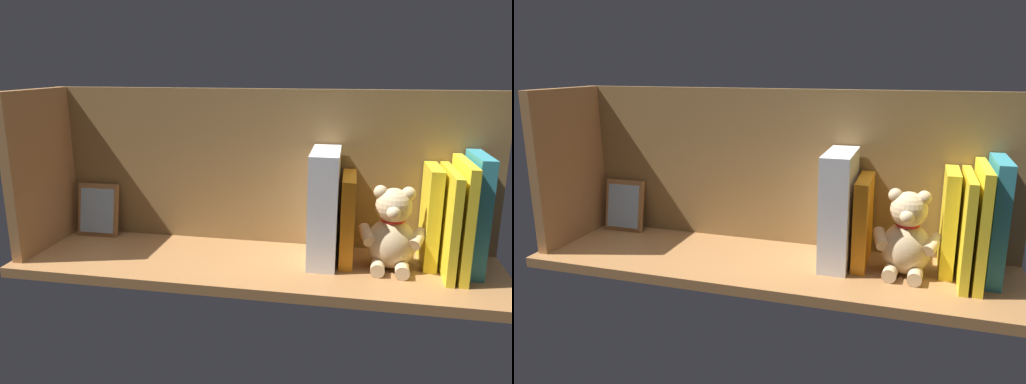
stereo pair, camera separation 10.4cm
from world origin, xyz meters
TOP-DOWN VIEW (x-y plane):
  - ground_plane at (0.00, 0.00)cm, footprint 105.15×29.57cm
  - shelf_back_panel at (0.00, -12.53)cm, footprint 105.15×1.50cm
  - shelf_side_divider at (50.57, 0.00)cm, footprint 2.40×23.57cm
  - book_0 at (-45.12, -4.11)cm, footprint 2.95×14.54cm
  - book_1 at (-42.00, -2.32)cm, footprint 1.85×18.12cm
  - book_2 at (-39.51, -2.23)cm, footprint 1.71×18.30cm
  - book_3 at (-36.61, -5.39)cm, footprint 2.67×11.98cm
  - teddy_bear at (-28.65, -1.26)cm, footprint 14.39×11.73cm
  - book_4 at (-19.47, -4.23)cm, footprint 2.84×14.30cm
  - dictionary_thick_white at (-14.34, -3.17)cm, footprint 5.98×16.22cm
  - picture_frame_leaning at (42.23, -9.10)cm, footprint 10.37×3.99cm

SIDE VIEW (x-z plane):
  - ground_plane at x=0.00cm, z-range -2.20..0.00cm
  - picture_frame_leaning at x=42.23cm, z-range -0.12..12.95cm
  - teddy_bear at x=-28.65cm, z-range -1.06..16.70cm
  - book_4 at x=-19.47cm, z-range 0.00..18.99cm
  - book_3 at x=-36.61cm, z-range 0.00..21.38cm
  - book_2 at x=-39.51cm, z-range 0.00..21.45cm
  - book_1 at x=-42.00cm, z-range 0.00..23.29cm
  - dictionary_thick_white at x=-14.34cm, z-range 0.00..24.36cm
  - book_0 at x=-45.12cm, z-range 0.00..24.38cm
  - shelf_back_panel at x=0.00cm, z-range 0.00..36.52cm
  - shelf_side_divider at x=50.57cm, z-range 0.00..36.52cm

